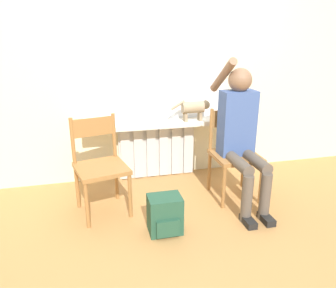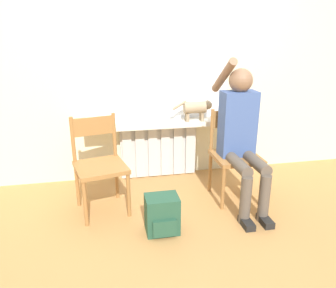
{
  "view_description": "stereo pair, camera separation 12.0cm",
  "coord_description": "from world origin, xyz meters",
  "px_view_note": "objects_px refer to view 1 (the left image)",
  "views": [
    {
      "loc": [
        -0.72,
        -2.41,
        1.65
      ],
      "look_at": [
        0.0,
        0.59,
        0.59
      ],
      "focal_mm": 35.0,
      "sensor_mm": 36.0,
      "label": 1
    },
    {
      "loc": [
        -0.61,
        -2.44,
        1.65
      ],
      "look_at": [
        0.0,
        0.59,
        0.59
      ],
      "focal_mm": 35.0,
      "sensor_mm": 36.0,
      "label": 2
    }
  ],
  "objects_px": {
    "cat": "(195,107)",
    "backpack": "(165,215)",
    "person": "(241,130)",
    "chair_right": "(234,152)",
    "chair_left": "(100,164)"
  },
  "relations": [
    {
      "from": "chair_right",
      "to": "person",
      "type": "bearing_deg",
      "value": -89.55
    },
    {
      "from": "chair_left",
      "to": "backpack",
      "type": "distance_m",
      "value": 0.78
    },
    {
      "from": "person",
      "to": "cat",
      "type": "height_order",
      "value": "person"
    },
    {
      "from": "cat",
      "to": "chair_right",
      "type": "bearing_deg",
      "value": -64.37
    },
    {
      "from": "chair_left",
      "to": "backpack",
      "type": "bearing_deg",
      "value": -57.8
    },
    {
      "from": "chair_left",
      "to": "cat",
      "type": "distance_m",
      "value": 1.27
    },
    {
      "from": "chair_left",
      "to": "chair_right",
      "type": "height_order",
      "value": "same"
    },
    {
      "from": "backpack",
      "to": "person",
      "type": "bearing_deg",
      "value": 24.6
    },
    {
      "from": "chair_left",
      "to": "person",
      "type": "bearing_deg",
      "value": -17.92
    },
    {
      "from": "person",
      "to": "backpack",
      "type": "relative_size",
      "value": 4.3
    },
    {
      "from": "chair_right",
      "to": "chair_left",
      "type": "bearing_deg",
      "value": 179.99
    },
    {
      "from": "person",
      "to": "cat",
      "type": "xyz_separation_m",
      "value": [
        -0.26,
        0.66,
        0.1
      ]
    },
    {
      "from": "cat",
      "to": "backpack",
      "type": "bearing_deg",
      "value": -119.31
    },
    {
      "from": "backpack",
      "to": "cat",
      "type": "bearing_deg",
      "value": 60.69
    },
    {
      "from": "person",
      "to": "backpack",
      "type": "xyz_separation_m",
      "value": [
        -0.85,
        -0.39,
        -0.58
      ]
    }
  ]
}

